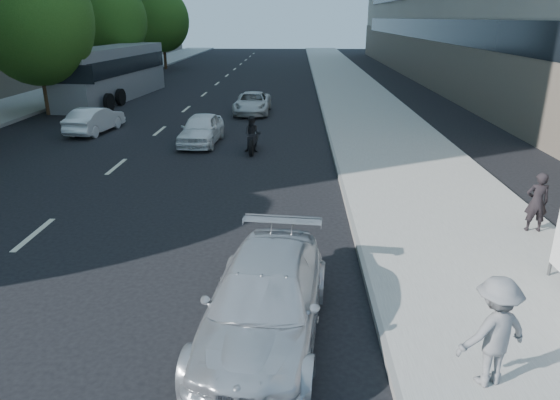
{
  "coord_description": "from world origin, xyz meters",
  "views": [
    {
      "loc": [
        -0.01,
        -9.12,
        5.07
      ],
      "look_at": [
        -0.34,
        0.63,
        1.49
      ],
      "focal_mm": 32.0,
      "sensor_mm": 36.0,
      "label": 1
    }
  ],
  "objects_px": {
    "motorcycle": "(253,136)",
    "bus": "(113,73)",
    "white_sedan_near": "(201,129)",
    "jogger": "(494,332)",
    "white_sedan_far": "(252,103)",
    "parked_sedan": "(265,302)",
    "pedestrian_woman": "(537,202)",
    "white_sedan_mid": "(95,120)"
  },
  "relations": [
    {
      "from": "motorcycle",
      "to": "white_sedan_far",
      "type": "bearing_deg",
      "value": 99.66
    },
    {
      "from": "pedestrian_woman",
      "to": "white_sedan_near",
      "type": "bearing_deg",
      "value": -38.15
    },
    {
      "from": "pedestrian_woman",
      "to": "motorcycle",
      "type": "distance_m",
      "value": 10.95
    },
    {
      "from": "parked_sedan",
      "to": "white_sedan_near",
      "type": "xyz_separation_m",
      "value": [
        -3.53,
        13.59,
        -0.04
      ]
    },
    {
      "from": "white_sedan_mid",
      "to": "pedestrian_woman",
      "type": "bearing_deg",
      "value": 151.35
    },
    {
      "from": "pedestrian_woman",
      "to": "bus",
      "type": "xyz_separation_m",
      "value": [
        -17.81,
        21.44,
        0.75
      ]
    },
    {
      "from": "jogger",
      "to": "parked_sedan",
      "type": "relative_size",
      "value": 0.36
    },
    {
      "from": "motorcycle",
      "to": "bus",
      "type": "bearing_deg",
      "value": 131.93
    },
    {
      "from": "jogger",
      "to": "white_sedan_near",
      "type": "distance_m",
      "value": 16.26
    },
    {
      "from": "jogger",
      "to": "white_sedan_far",
      "type": "distance_m",
      "value": 22.6
    },
    {
      "from": "parked_sedan",
      "to": "motorcycle",
      "type": "height_order",
      "value": "motorcycle"
    },
    {
      "from": "white_sedan_near",
      "to": "white_sedan_mid",
      "type": "bearing_deg",
      "value": 161.73
    },
    {
      "from": "white_sedan_near",
      "to": "motorcycle",
      "type": "relative_size",
      "value": 1.79
    },
    {
      "from": "parked_sedan",
      "to": "motorcycle",
      "type": "relative_size",
      "value": 2.26
    },
    {
      "from": "parked_sedan",
      "to": "bus",
      "type": "height_order",
      "value": "bus"
    },
    {
      "from": "parked_sedan",
      "to": "white_sedan_far",
      "type": "bearing_deg",
      "value": 101.53
    },
    {
      "from": "pedestrian_woman",
      "to": "parked_sedan",
      "type": "relative_size",
      "value": 0.32
    },
    {
      "from": "pedestrian_woman",
      "to": "bus",
      "type": "height_order",
      "value": "bus"
    },
    {
      "from": "white_sedan_near",
      "to": "motorcycle",
      "type": "height_order",
      "value": "motorcycle"
    },
    {
      "from": "motorcycle",
      "to": "bus",
      "type": "xyz_separation_m",
      "value": [
        -10.27,
        13.5,
        1.0
      ]
    },
    {
      "from": "jogger",
      "to": "parked_sedan",
      "type": "distance_m",
      "value": 3.48
    },
    {
      "from": "pedestrian_woman",
      "to": "bus",
      "type": "relative_size",
      "value": 0.12
    },
    {
      "from": "jogger",
      "to": "pedestrian_woman",
      "type": "relative_size",
      "value": 1.12
    },
    {
      "from": "parked_sedan",
      "to": "motorcycle",
      "type": "distance_m",
      "value": 12.32
    },
    {
      "from": "jogger",
      "to": "white_sedan_far",
      "type": "height_order",
      "value": "jogger"
    },
    {
      "from": "parked_sedan",
      "to": "white_sedan_mid",
      "type": "distance_m",
      "value": 17.97
    },
    {
      "from": "pedestrian_woman",
      "to": "white_sedan_far",
      "type": "relative_size",
      "value": 0.36
    },
    {
      "from": "pedestrian_woman",
      "to": "jogger",
      "type": "bearing_deg",
      "value": 66.19
    },
    {
      "from": "white_sedan_far",
      "to": "bus",
      "type": "relative_size",
      "value": 0.34
    },
    {
      "from": "white_sedan_mid",
      "to": "motorcycle",
      "type": "xyz_separation_m",
      "value": [
        7.65,
        -3.35,
        0.05
      ]
    },
    {
      "from": "parked_sedan",
      "to": "white_sedan_mid",
      "type": "bearing_deg",
      "value": 125.73
    },
    {
      "from": "white_sedan_far",
      "to": "parked_sedan",
      "type": "bearing_deg",
      "value": -84.27
    },
    {
      "from": "pedestrian_woman",
      "to": "parked_sedan",
      "type": "distance_m",
      "value": 7.64
    },
    {
      "from": "jogger",
      "to": "white_sedan_near",
      "type": "bearing_deg",
      "value": -84.75
    },
    {
      "from": "jogger",
      "to": "motorcycle",
      "type": "xyz_separation_m",
      "value": [
        -4.49,
        13.44,
        -0.34
      ]
    },
    {
      "from": "white_sedan_near",
      "to": "jogger",
      "type": "bearing_deg",
      "value": -62.83
    },
    {
      "from": "white_sedan_far",
      "to": "motorcycle",
      "type": "bearing_deg",
      "value": -84.73
    },
    {
      "from": "jogger",
      "to": "white_sedan_far",
      "type": "relative_size",
      "value": 0.4
    },
    {
      "from": "pedestrian_woman",
      "to": "white_sedan_mid",
      "type": "distance_m",
      "value": 18.93
    },
    {
      "from": "jogger",
      "to": "bus",
      "type": "distance_m",
      "value": 30.73
    },
    {
      "from": "white_sedan_near",
      "to": "white_sedan_far",
      "type": "relative_size",
      "value": 0.89
    },
    {
      "from": "white_sedan_far",
      "to": "motorcycle",
      "type": "height_order",
      "value": "motorcycle"
    }
  ]
}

